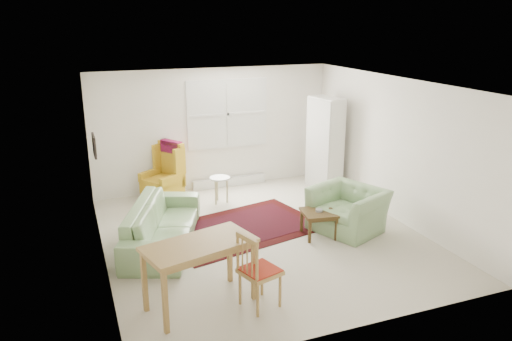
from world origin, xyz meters
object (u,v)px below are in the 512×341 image
object	(u,v)px
wingback_chair	(162,172)
cabinet	(325,144)
sofa	(162,216)
armchair	(348,205)
desk	(200,274)
stool	(220,190)
desk_chair	(260,269)
coffee_table	(319,224)

from	to	relation	value
wingback_chair	cabinet	size ratio (longest dim) A/B	0.59
sofa	armchair	world-z (taller)	sofa
sofa	cabinet	size ratio (longest dim) A/B	1.20
sofa	wingback_chair	distance (m)	2.07
armchair	desk	size ratio (longest dim) A/B	0.84
stool	desk_chair	size ratio (longest dim) A/B	0.52
desk	wingback_chair	bearing A→B (deg)	85.92
coffee_table	cabinet	world-z (taller)	cabinet
cabinet	desk_chair	xyz separation A→B (m)	(-2.90, -3.70, -0.46)
armchair	cabinet	xyz separation A→B (m)	(0.66, 2.05, 0.52)
armchair	coffee_table	bearing A→B (deg)	-107.80
coffee_table	cabinet	size ratio (longest dim) A/B	0.28
stool	desk_chair	xyz separation A→B (m)	(-0.61, -3.67, 0.24)
coffee_table	desk_chair	world-z (taller)	desk_chair
armchair	desk	distance (m)	3.22
armchair	wingback_chair	distance (m)	3.71
desk	armchair	bearing A→B (deg)	25.08
stool	desk_chair	world-z (taller)	desk_chair
coffee_table	desk_chair	size ratio (longest dim) A/B	0.53
desk_chair	stool	bearing A→B (deg)	-26.97
coffee_table	stool	bearing A→B (deg)	116.79
coffee_table	stool	xyz separation A→B (m)	(-1.05, 2.08, 0.04)
desk	desk_chair	bearing A→B (deg)	-22.36
wingback_chair	cabinet	distance (m)	3.36
sofa	armchair	distance (m)	3.07
sofa	desk_chair	distance (m)	2.36
sofa	desk_chair	xyz separation A→B (m)	(0.78, -2.23, 0.03)
stool	cabinet	distance (m)	2.39
sofa	desk	xyz separation A→B (m)	(0.09, -1.95, -0.04)
armchair	desk_chair	distance (m)	2.78
stool	sofa	bearing A→B (deg)	-133.81
stool	desk	distance (m)	3.63
sofa	wingback_chair	xyz separation A→B (m)	(0.38, 2.03, 0.11)
wingback_chair	armchair	bearing A→B (deg)	12.15
sofa	wingback_chair	bearing A→B (deg)	10.92
coffee_table	desk_chair	distance (m)	2.32
coffee_table	desk_chair	xyz separation A→B (m)	(-1.66, -1.59, 0.28)
sofa	stool	distance (m)	2.01
cabinet	stool	bearing A→B (deg)	170.55
coffee_table	cabinet	bearing A→B (deg)	59.61
wingback_chair	desk_chair	distance (m)	4.28
wingback_chair	stool	distance (m)	1.21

